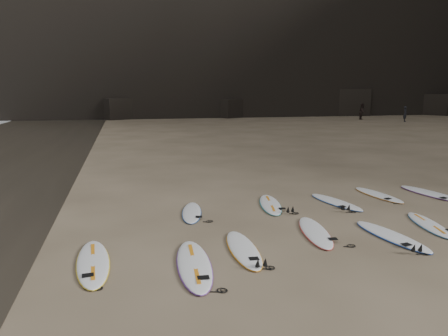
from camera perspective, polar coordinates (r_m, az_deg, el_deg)
The scene contains 14 objects.
ground at distance 11.41m, azimuth 14.25°, elevation -8.30°, with size 240.00×240.00×0.00m, color #897559.
surfboard_0 at distance 9.15m, azimuth -3.94°, elevation -12.38°, with size 0.67×2.78×0.10m, color white.
surfboard_1 at distance 9.96m, azimuth 2.54°, elevation -10.48°, with size 0.60×2.49×0.09m, color white.
surfboard_2 at distance 11.31m, azimuth 11.81°, elevation -8.12°, with size 0.61×2.52×0.09m, color white.
surfboard_3 at distance 11.53m, azimuth 21.02°, elevation -8.24°, with size 0.61×2.54×0.09m, color white.
surfboard_4 at distance 12.86m, azimuth 25.20°, elevation -6.67°, with size 0.55×2.29×0.08m, color white.
surfboard_5 at distance 12.81m, azimuth -4.24°, elevation -5.76°, with size 0.53×2.22×0.08m, color white.
surfboard_6 at distance 13.69m, azimuth 6.08°, elevation -4.72°, with size 0.59×2.46×0.09m, color white.
surfboard_7 at distance 14.35m, azimuth 14.41°, elevation -4.30°, with size 0.58×2.40×0.09m, color white.
surfboard_8 at distance 15.72m, azimuth 19.50°, elevation -3.30°, with size 0.57×2.39×0.09m, color white.
surfboard_9 at distance 16.58m, azimuth 25.42°, elevation -3.01°, with size 0.64×2.67×0.10m, color white.
surfboard_11 at distance 9.62m, azimuth -16.74°, elevation -11.67°, with size 0.64×2.68×0.10m, color white.
person_a at distance 52.74m, azimuth 22.59°, elevation 6.54°, with size 0.62×0.41×1.71m, color black.
person_b at distance 54.68m, azimuth 17.63°, elevation 7.03°, with size 0.91×0.71×1.87m, color black.
Camera 1 is at (-5.07, -9.58, 3.57)m, focal length 35.00 mm.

